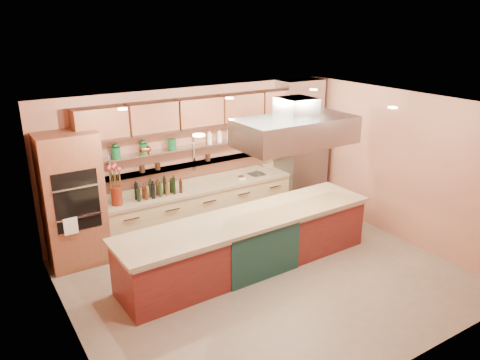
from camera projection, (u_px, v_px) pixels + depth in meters
floor at (268, 279)px, 7.61m from camera, size 6.00×5.00×0.02m
ceiling at (272, 108)px, 6.68m from camera, size 6.00×5.00×0.02m
wall_back at (196, 159)px, 9.14m from camera, size 6.00×0.04×2.80m
wall_front at (403, 269)px, 5.15m from camera, size 6.00×0.04×2.80m
wall_left at (68, 247)px, 5.64m from camera, size 0.04×5.00×2.80m
wall_right at (402, 167)px, 8.66m from camera, size 0.04×5.00×2.80m
oven_stack at (73, 201)px, 7.74m from camera, size 0.95×0.64×2.30m
refrigerator at (300, 162)px, 10.15m from camera, size 0.95×0.72×2.10m
back_counter at (202, 209)px, 9.19m from camera, size 3.84×0.64×0.93m
wall_shelf_lower at (197, 163)px, 9.03m from camera, size 3.60×0.26×0.03m
wall_shelf_upper at (196, 146)px, 8.91m from camera, size 3.60×0.26×0.03m
upper_cabinets at (199, 112)px, 8.69m from camera, size 4.60×0.36×0.55m
range_hood at (295, 131)px, 7.69m from camera, size 2.00×1.00×0.45m
ceiling_downlights at (264, 108)px, 6.85m from camera, size 4.00×2.80×0.02m
island at (249, 242)px, 7.83m from camera, size 4.48×1.10×0.93m
flower_vase at (117, 196)px, 8.10m from camera, size 0.22×0.22×0.33m
oil_bottle_cluster at (159, 188)px, 8.50m from camera, size 0.96×0.38×0.30m
kitchen_scale at (241, 177)px, 9.43m from camera, size 0.15×0.11×0.08m
bar_faucet at (259, 169)px, 9.73m from camera, size 0.03×0.03×0.20m
copper_kettle at (146, 149)px, 8.39m from camera, size 0.22×0.22×0.14m
green_canister at (172, 144)px, 8.63m from camera, size 0.20×0.20×0.19m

